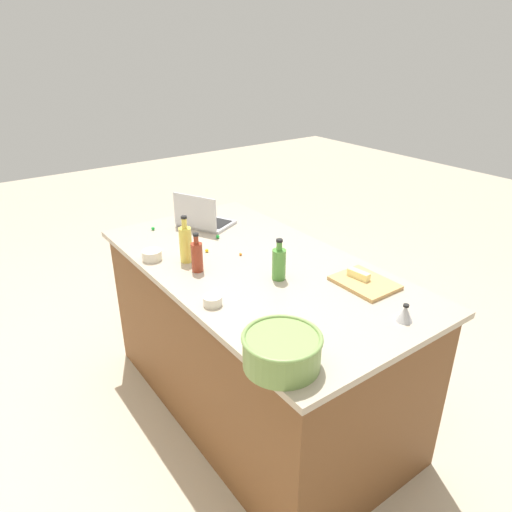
% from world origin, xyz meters
% --- Properties ---
extents(ground_plane, '(12.00, 12.00, 0.00)m').
position_xyz_m(ground_plane, '(0.00, 0.00, 0.00)').
color(ground_plane, '#B7A88E').
extents(island_counter, '(1.83, 0.97, 0.90)m').
position_xyz_m(island_counter, '(0.00, 0.00, 0.45)').
color(island_counter, brown).
rests_on(island_counter, ground).
extents(laptop, '(0.37, 0.34, 0.22)m').
position_xyz_m(laptop, '(0.63, -0.05, 0.95)').
color(laptop, '#B7B7BC').
rests_on(laptop, island_counter).
extents(mixing_bowl_large, '(0.29, 0.29, 0.12)m').
position_xyz_m(mixing_bowl_large, '(-0.71, 0.40, 0.97)').
color(mixing_bowl_large, '#72934C').
rests_on(mixing_bowl_large, island_counter).
extents(bottle_olive, '(0.07, 0.07, 0.21)m').
position_xyz_m(bottle_olive, '(-0.19, 0.00, 0.98)').
color(bottle_olive, '#4C8C38').
rests_on(bottle_olive, island_counter).
extents(bottle_soy, '(0.06, 0.06, 0.20)m').
position_xyz_m(bottle_soy, '(0.12, 0.27, 0.98)').
color(bottle_soy, maroon).
rests_on(bottle_soy, island_counter).
extents(bottle_oil, '(0.06, 0.06, 0.25)m').
position_xyz_m(bottle_oil, '(0.25, 0.26, 1.00)').
color(bottle_oil, '#DBC64C').
rests_on(bottle_oil, island_counter).
extents(cutting_board, '(0.28, 0.22, 0.02)m').
position_xyz_m(cutting_board, '(-0.47, -0.29, 0.91)').
color(cutting_board, tan).
rests_on(cutting_board, island_counter).
extents(butter_stick_left, '(0.11, 0.05, 0.04)m').
position_xyz_m(butter_stick_left, '(-0.43, -0.29, 0.94)').
color(butter_stick_left, '#F4E58C').
rests_on(butter_stick_left, cutting_board).
extents(ramekin_small, '(0.08, 0.08, 0.04)m').
position_xyz_m(ramekin_small, '(-0.21, 0.38, 0.92)').
color(ramekin_small, beige).
rests_on(ramekin_small, island_counter).
extents(ramekin_medium, '(0.10, 0.10, 0.05)m').
position_xyz_m(ramekin_medium, '(0.37, 0.40, 0.93)').
color(ramekin_medium, beige).
rests_on(ramekin_medium, island_counter).
extents(kitchen_timer, '(0.07, 0.07, 0.08)m').
position_xyz_m(kitchen_timer, '(-0.78, -0.18, 0.94)').
color(kitchen_timer, '#B2B2B7').
rests_on(kitchen_timer, island_counter).
extents(candy_0, '(0.02, 0.02, 0.02)m').
position_xyz_m(candy_0, '(-0.17, -0.04, 0.91)').
color(candy_0, red).
rests_on(candy_0, island_counter).
extents(candy_1, '(0.01, 0.01, 0.01)m').
position_xyz_m(candy_1, '(0.14, 0.00, 0.91)').
color(candy_1, orange).
rests_on(candy_1, island_counter).
extents(candy_2, '(0.02, 0.02, 0.02)m').
position_xyz_m(candy_2, '(0.41, -0.03, 0.91)').
color(candy_2, green).
rests_on(candy_2, island_counter).
extents(candy_3, '(0.02, 0.02, 0.02)m').
position_xyz_m(candy_3, '(0.75, 0.22, 0.91)').
color(candy_3, green).
rests_on(candy_3, island_counter).
extents(candy_5, '(0.02, 0.02, 0.02)m').
position_xyz_m(candy_5, '(0.28, 0.12, 0.91)').
color(candy_5, yellow).
rests_on(candy_5, island_counter).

